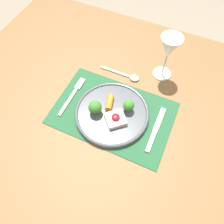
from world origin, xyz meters
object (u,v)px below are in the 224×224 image
Objects in this scene: fork at (74,93)px; spoon at (128,76)px; wine_glass_near at (169,49)px; knife at (155,132)px; dinner_plate at (112,113)px.

spoon reaches higher than fork.
knife is at bearing -77.63° from wine_glass_near.
dinner_plate is 1.44× the size of fork.
spoon is 0.21m from wine_glass_near.
wine_glass_near is at bearing 102.51° from knife.
dinner_plate is at bearing 178.87° from knife.
spoon is (0.17, 0.18, -0.00)m from fork.
wine_glass_near is (0.13, 0.08, 0.14)m from spoon.
dinner_plate reaches higher than fork.
fork is at bearing -131.60° from spoon.
dinner_plate reaches higher than spoon.
wine_glass_near is at bearing 31.65° from spoon.
spoon reaches higher than knife.
knife is (0.36, -0.03, -0.00)m from fork.
knife is at bearing -1.97° from fork.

